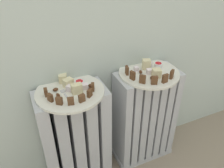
% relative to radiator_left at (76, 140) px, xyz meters
% --- Properties ---
extents(radiator_left, '(0.35, 0.17, 0.59)m').
position_rel_radiator_left_xyz_m(radiator_left, '(0.00, 0.00, 0.00)').
color(radiator_left, '#B2B2B7').
rests_on(radiator_left, ground_plane).
extents(radiator_right, '(0.35, 0.17, 0.59)m').
position_rel_radiator_left_xyz_m(radiator_right, '(0.41, -0.00, 0.00)').
color(radiator_right, '#B2B2B7').
rests_on(radiator_right, ground_plane).
extents(plate_left, '(0.31, 0.31, 0.01)m').
position_rel_radiator_left_xyz_m(plate_left, '(0.00, -0.00, 0.31)').
color(plate_left, silver).
rests_on(plate_left, radiator_left).
extents(plate_right, '(0.31, 0.31, 0.01)m').
position_rel_radiator_left_xyz_m(plate_right, '(0.41, -0.00, 0.31)').
color(plate_right, silver).
rests_on(plate_right, radiator_right).
extents(dark_cake_slice_left_0, '(0.02, 0.03, 0.03)m').
position_rel_radiator_left_xyz_m(dark_cake_slice_left_0, '(-0.10, 0.00, 0.33)').
color(dark_cake_slice_left_0, '#56351E').
rests_on(dark_cake_slice_left_0, plate_left).
extents(dark_cake_slice_left_1, '(0.02, 0.03, 0.03)m').
position_rel_radiator_left_xyz_m(dark_cake_slice_left_1, '(-0.09, -0.04, 0.33)').
color(dark_cake_slice_left_1, '#56351E').
rests_on(dark_cake_slice_left_1, plate_left).
extents(dark_cake_slice_left_2, '(0.03, 0.03, 0.03)m').
position_rel_radiator_left_xyz_m(dark_cake_slice_left_2, '(-0.06, -0.08, 0.33)').
color(dark_cake_slice_left_2, '#56351E').
rests_on(dark_cake_slice_left_2, plate_left).
extents(dark_cake_slice_left_3, '(0.03, 0.02, 0.03)m').
position_rel_radiator_left_xyz_m(dark_cake_slice_left_3, '(-0.02, -0.10, 0.33)').
color(dark_cake_slice_left_3, '#56351E').
rests_on(dark_cake_slice_left_3, plate_left).
extents(dark_cake_slice_left_4, '(0.03, 0.02, 0.03)m').
position_rel_radiator_left_xyz_m(dark_cake_slice_left_4, '(0.03, -0.10, 0.33)').
color(dark_cake_slice_left_4, '#56351E').
rests_on(dark_cake_slice_left_4, plate_left).
extents(dark_cake_slice_left_5, '(0.03, 0.03, 0.03)m').
position_rel_radiator_left_xyz_m(dark_cake_slice_left_5, '(0.07, -0.08, 0.33)').
color(dark_cake_slice_left_5, '#56351E').
rests_on(dark_cake_slice_left_5, plate_left).
extents(dark_cake_slice_left_6, '(0.02, 0.03, 0.03)m').
position_rel_radiator_left_xyz_m(dark_cake_slice_left_6, '(0.10, -0.04, 0.33)').
color(dark_cake_slice_left_6, '#56351E').
rests_on(dark_cake_slice_left_6, plate_left).
extents(marble_cake_slice_left_0, '(0.05, 0.05, 0.04)m').
position_rel_radiator_left_xyz_m(marble_cake_slice_left_0, '(0.00, 0.04, 0.33)').
color(marble_cake_slice_left_0, beige).
rests_on(marble_cake_slice_left_0, plate_left).
extents(marble_cake_slice_left_1, '(0.05, 0.03, 0.04)m').
position_rel_radiator_left_xyz_m(marble_cake_slice_left_1, '(0.03, -0.03, 0.33)').
color(marble_cake_slice_left_1, beige).
rests_on(marble_cake_slice_left_1, plate_left).
extents(marble_cake_slice_left_2, '(0.04, 0.05, 0.04)m').
position_rel_radiator_left_xyz_m(marble_cake_slice_left_2, '(-0.01, 0.08, 0.33)').
color(marble_cake_slice_left_2, beige).
rests_on(marble_cake_slice_left_2, plate_left).
extents(turkish_delight_left_0, '(0.03, 0.03, 0.02)m').
position_rel_radiator_left_xyz_m(turkish_delight_left_0, '(0.07, -0.01, 0.32)').
color(turkish_delight_left_0, white).
rests_on(turkish_delight_left_0, plate_left).
extents(turkish_delight_left_1, '(0.04, 0.04, 0.03)m').
position_rel_radiator_left_xyz_m(turkish_delight_left_1, '(0.00, 0.00, 0.32)').
color(turkish_delight_left_1, white).
rests_on(turkish_delight_left_1, plate_left).
extents(medjool_date_left_0, '(0.02, 0.03, 0.02)m').
position_rel_radiator_left_xyz_m(medjool_date_left_0, '(-0.06, -0.03, 0.32)').
color(medjool_date_left_0, '#4C2814').
rests_on(medjool_date_left_0, plate_left).
extents(medjool_date_left_1, '(0.03, 0.03, 0.02)m').
position_rel_radiator_left_xyz_m(medjool_date_left_1, '(0.09, -0.01, 0.32)').
color(medjool_date_left_1, '#4C2814').
rests_on(medjool_date_left_1, plate_left).
extents(medjool_date_left_2, '(0.03, 0.02, 0.01)m').
position_rel_radiator_left_xyz_m(medjool_date_left_2, '(-0.06, 0.02, 0.32)').
color(medjool_date_left_2, '#4C2814').
rests_on(medjool_date_left_2, plate_left).
extents(jam_bowl_left, '(0.04, 0.04, 0.02)m').
position_rel_radiator_left_xyz_m(jam_bowl_left, '(0.05, 0.03, 0.32)').
color(jam_bowl_left, white).
rests_on(jam_bowl_left, plate_left).
extents(dark_cake_slice_right_0, '(0.02, 0.03, 0.04)m').
position_rel_radiator_left_xyz_m(dark_cake_slice_right_0, '(0.30, 0.02, 0.33)').
color(dark_cake_slice_right_0, '#56351E').
rests_on(dark_cake_slice_right_0, plate_right).
extents(dark_cake_slice_right_1, '(0.02, 0.03, 0.04)m').
position_rel_radiator_left_xyz_m(dark_cake_slice_right_1, '(0.30, -0.03, 0.33)').
color(dark_cake_slice_right_1, '#56351E').
rests_on(dark_cake_slice_right_1, plate_right).
extents(dark_cake_slice_right_2, '(0.03, 0.03, 0.04)m').
position_rel_radiator_left_xyz_m(dark_cake_slice_right_2, '(0.33, -0.08, 0.33)').
color(dark_cake_slice_right_2, '#56351E').
rests_on(dark_cake_slice_right_2, plate_right).
extents(dark_cake_slice_right_3, '(0.03, 0.02, 0.04)m').
position_rel_radiator_left_xyz_m(dark_cake_slice_right_3, '(0.37, -0.11, 0.33)').
color(dark_cake_slice_right_3, '#56351E').
rests_on(dark_cake_slice_right_3, plate_right).
extents(dark_cake_slice_right_4, '(0.03, 0.02, 0.04)m').
position_rel_radiator_left_xyz_m(dark_cake_slice_right_4, '(0.43, -0.12, 0.33)').
color(dark_cake_slice_right_4, '#56351E').
rests_on(dark_cake_slice_right_4, plate_right).
extents(dark_cake_slice_right_5, '(0.03, 0.03, 0.04)m').
position_rel_radiator_left_xyz_m(dark_cake_slice_right_5, '(0.48, -0.10, 0.33)').
color(dark_cake_slice_right_5, '#56351E').
rests_on(dark_cake_slice_right_5, plate_right).
extents(marble_cake_slice_right_0, '(0.05, 0.05, 0.05)m').
position_rel_radiator_left_xyz_m(marble_cake_slice_right_0, '(0.42, 0.04, 0.34)').
color(marble_cake_slice_right_0, beige).
rests_on(marble_cake_slice_right_0, plate_right).
extents(marble_cake_slice_right_1, '(0.05, 0.05, 0.04)m').
position_rel_radiator_left_xyz_m(marble_cake_slice_right_1, '(0.42, -0.06, 0.33)').
color(marble_cake_slice_right_1, beige).
rests_on(marble_cake_slice_right_1, plate_right).
extents(turkish_delight_right_0, '(0.02, 0.02, 0.02)m').
position_rel_radiator_left_xyz_m(turkish_delight_right_0, '(0.36, 0.04, 0.32)').
color(turkish_delight_right_0, white).
rests_on(turkish_delight_right_0, plate_right).
extents(turkish_delight_right_1, '(0.03, 0.03, 0.03)m').
position_rel_radiator_left_xyz_m(turkish_delight_right_1, '(0.40, -0.02, 0.32)').
color(turkish_delight_right_1, white).
rests_on(turkish_delight_right_1, plate_right).
extents(turkish_delight_right_2, '(0.03, 0.03, 0.02)m').
position_rel_radiator_left_xyz_m(turkish_delight_right_2, '(0.45, 0.05, 0.32)').
color(turkish_delight_right_2, white).
rests_on(turkish_delight_right_2, plate_right).
extents(medjool_date_right_0, '(0.02, 0.03, 0.02)m').
position_rel_radiator_left_xyz_m(medjool_date_right_0, '(0.39, -0.07, 0.32)').
color(medjool_date_right_0, '#4C2814').
rests_on(medjool_date_right_0, plate_right).
extents(medjool_date_right_1, '(0.02, 0.03, 0.02)m').
position_rel_radiator_left_xyz_m(medjool_date_right_1, '(0.37, 0.00, 0.32)').
color(medjool_date_right_1, '#4C2814').
rests_on(medjool_date_right_1, plate_right).
extents(jam_bowl_right, '(0.04, 0.04, 0.03)m').
position_rel_radiator_left_xyz_m(jam_bowl_right, '(0.48, 0.02, 0.33)').
color(jam_bowl_right, white).
rests_on(jam_bowl_right, plate_right).
extents(fork, '(0.02, 0.09, 0.00)m').
position_rel_radiator_left_xyz_m(fork, '(-0.03, -0.02, 0.31)').
color(fork, '#B7B7BC').
rests_on(fork, plate_left).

